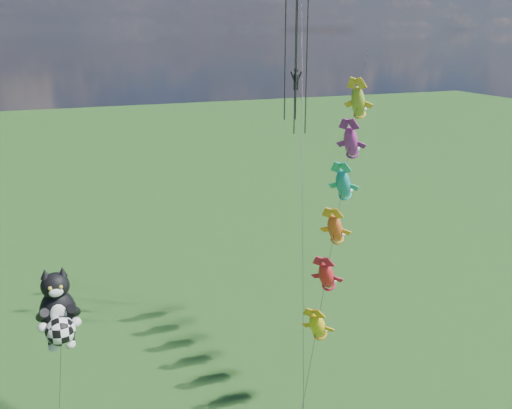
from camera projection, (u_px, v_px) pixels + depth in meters
name	position (u px, v px, depth m)	size (l,w,h in m)	color
cat_kite_rig	(58.00, 313.00, 29.30)	(2.23, 4.03, 9.79)	brown
fish_windsock_rig	(339.00, 206.00, 33.65)	(10.73, 11.98, 20.18)	brown
parafoil_rig	(297.00, 64.00, 35.58)	(7.61, 16.32, 24.24)	brown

